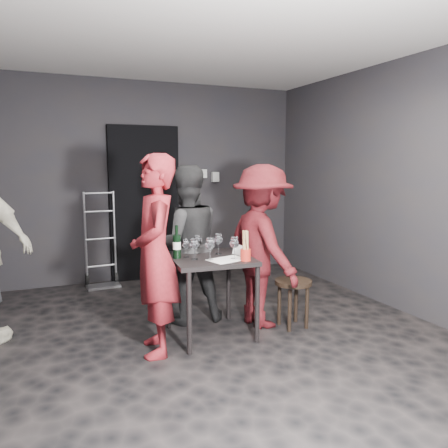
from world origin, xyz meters
name	(u,v)px	position (x,y,z in m)	size (l,w,h in m)	color
floor	(209,344)	(0.00, 0.00, 0.00)	(4.50, 5.00, 0.02)	black
ceiling	(208,26)	(0.00, 0.00, 2.70)	(4.50, 5.00, 0.02)	silver
wall_back	(143,181)	(0.00, 2.50, 1.35)	(4.50, 0.04, 2.70)	black
wall_right	(408,187)	(2.25, 0.00, 1.35)	(0.04, 5.00, 2.70)	black
doorway	(145,204)	(0.00, 2.44, 1.05)	(0.95, 0.10, 2.10)	black
wallbox_upper	(202,174)	(0.85, 2.45, 1.45)	(0.12, 0.06, 0.12)	#B7B7B2
wallbox_lower	(215,177)	(1.05, 2.45, 1.40)	(0.10, 0.06, 0.14)	#B7B7B2
hand_truck	(102,269)	(-0.62, 2.29, 0.22)	(0.41, 0.35, 1.24)	#B2B2B7
tasting_table	(211,267)	(0.09, 0.19, 0.65)	(0.72, 0.72, 0.75)	black
stool	(293,289)	(0.91, 0.07, 0.38)	(0.36, 0.36, 0.47)	black
server_red	(155,243)	(-0.47, 0.03, 0.94)	(0.69, 0.45, 1.89)	maroon
woman_black	(186,240)	(0.00, 0.65, 0.83)	(0.81, 0.44, 1.67)	black
man_maroon	(262,241)	(0.65, 0.25, 0.84)	(1.09, 0.51, 1.69)	#4A0F13
tasting_mat	(227,259)	(0.18, 0.01, 0.75)	(0.33, 0.22, 0.00)	white
wine_glass_a	(195,248)	(-0.08, 0.13, 0.85)	(0.08, 0.08, 0.21)	white
wine_glass_b	(186,247)	(-0.12, 0.26, 0.84)	(0.07, 0.07, 0.18)	white
wine_glass_c	(198,244)	(0.03, 0.37, 0.85)	(0.07, 0.07, 0.19)	white
wine_glass_d	(210,248)	(0.03, 0.06, 0.86)	(0.08, 0.08, 0.22)	white
wine_glass_e	(234,247)	(0.25, 0.02, 0.86)	(0.08, 0.08, 0.22)	white
wine_glass_f	(218,243)	(0.20, 0.27, 0.86)	(0.08, 0.08, 0.21)	white
wine_bottle	(177,246)	(-0.21, 0.25, 0.87)	(0.07, 0.07, 0.30)	black
breadstick_cup	(246,246)	(0.32, -0.08, 0.88)	(0.09, 0.09, 0.29)	#A92318
reserved_card	(238,250)	(0.35, 0.16, 0.80)	(0.08, 0.13, 0.10)	white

